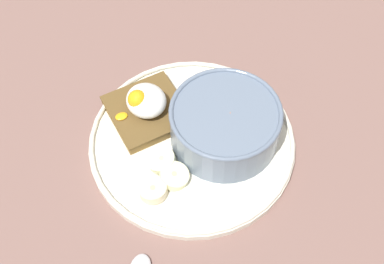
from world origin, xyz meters
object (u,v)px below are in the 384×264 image
object	(u,v)px
banana_slice_front	(174,176)
banana_slice_left	(153,190)
toast_slice	(148,111)
banana_slice_back	(160,159)
oatmeal_bowl	(225,124)
poached_egg	(145,101)

from	to	relation	value
banana_slice_front	banana_slice_left	xyz separation A→B (cm)	(0.32, 3.09, -0.08)
toast_slice	banana_slice_front	size ratio (longest dim) A/B	2.25
banana_slice_left	banana_slice_back	world-z (taller)	banana_slice_back
toast_slice	banana_slice_back	size ratio (longest dim) A/B	2.24
oatmeal_bowl	banana_slice_back	bearing A→B (deg)	72.59
oatmeal_bowl	poached_egg	size ratio (longest dim) A/B	2.04
oatmeal_bowl	banana_slice_front	xyz separation A→B (cm)	(-0.37, 8.76, -2.17)
poached_egg	banana_slice_left	bearing A→B (deg)	144.37
oatmeal_bowl	banana_slice_left	bearing A→B (deg)	90.23
banana_slice_left	banana_slice_back	bearing A→B (deg)	-51.30
poached_egg	banana_slice_front	distance (cm)	10.64
oatmeal_bowl	toast_slice	distance (cm)	10.72
banana_slice_front	oatmeal_bowl	bearing A→B (deg)	-87.60
banana_slice_left	banana_slice_back	size ratio (longest dim) A/B	0.70
poached_egg	banana_slice_left	distance (cm)	11.81
oatmeal_bowl	banana_slice_back	distance (cm)	9.15
banana_slice_left	banana_slice_back	xyz separation A→B (cm)	(2.71, -3.38, 0.08)
toast_slice	banana_slice_left	size ratio (longest dim) A/B	3.18
oatmeal_bowl	banana_slice_front	world-z (taller)	oatmeal_bowl
oatmeal_bowl	banana_slice_front	bearing A→B (deg)	92.40
poached_egg	banana_slice_front	xyz separation A→B (cm)	(-9.69, 3.63, -2.45)
toast_slice	banana_slice_left	distance (cm)	11.59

